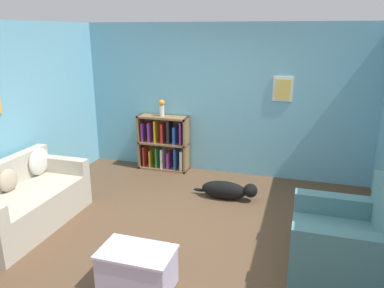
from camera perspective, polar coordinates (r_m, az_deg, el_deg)
ground_plane at (r=4.93m, az=-1.39°, el=-13.07°), size 14.00×14.00×0.00m
wall_back at (r=6.55m, az=4.78°, el=6.65°), size 5.60×0.13×2.60m
wall_left at (r=5.74m, az=-26.47°, el=3.46°), size 0.13×5.00×2.60m
couch at (r=5.37m, az=-24.46°, el=-8.10°), size 0.85×1.73×0.86m
bookshelf at (r=6.84m, az=-4.23°, el=0.10°), size 0.92×0.30×1.00m
recliner_chair at (r=4.31m, az=22.48°, el=-13.81°), size 0.99×1.01×1.01m
coffee_table at (r=3.93m, az=-8.36°, el=-18.15°), size 0.73×0.46×0.42m
dog at (r=5.74m, az=5.51°, el=-7.00°), size 1.00×0.25×0.29m
vase at (r=6.67m, az=-4.62°, el=5.67°), size 0.11×0.11×0.30m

